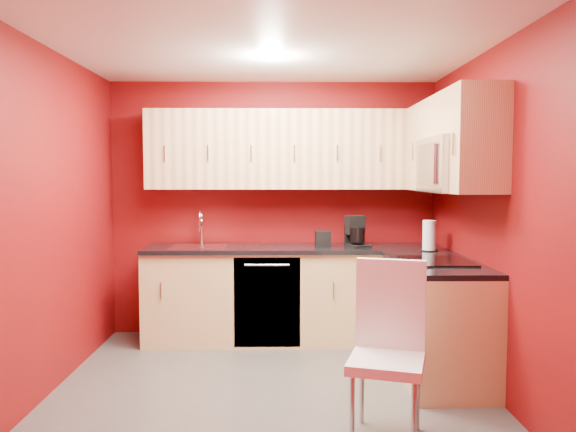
{
  "coord_description": "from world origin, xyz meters",
  "views": [
    {
      "loc": [
        0.07,
        -4.09,
        1.57
      ],
      "look_at": [
        0.13,
        0.55,
        1.24
      ],
      "focal_mm": 35.0,
      "sensor_mm": 36.0,
      "label": 1
    }
  ],
  "objects_px": {
    "microwave": "(453,165)",
    "sink": "(199,243)",
    "napkin_holder": "(323,239)",
    "paper_towel": "(429,236)",
    "coffee_maker": "(358,232)",
    "dining_chair": "(387,352)"
  },
  "relations": [
    {
      "from": "microwave",
      "to": "sink",
      "type": "distance_m",
      "value": 2.43
    },
    {
      "from": "napkin_holder",
      "to": "paper_towel",
      "type": "xyz_separation_m",
      "value": [
        0.92,
        -0.29,
        0.06
      ]
    },
    {
      "from": "coffee_maker",
      "to": "dining_chair",
      "type": "relative_size",
      "value": 0.28
    },
    {
      "from": "microwave",
      "to": "dining_chair",
      "type": "xyz_separation_m",
      "value": [
        -0.69,
        -1.04,
        -1.13
      ]
    },
    {
      "from": "paper_towel",
      "to": "dining_chair",
      "type": "distance_m",
      "value": 1.9
    },
    {
      "from": "sink",
      "to": "coffee_maker",
      "type": "xyz_separation_m",
      "value": [
        1.5,
        -0.09,
        0.11
      ]
    },
    {
      "from": "sink",
      "to": "paper_towel",
      "type": "xyz_separation_m",
      "value": [
        2.09,
        -0.35,
        0.1
      ]
    },
    {
      "from": "coffee_maker",
      "to": "napkin_holder",
      "type": "height_order",
      "value": "coffee_maker"
    },
    {
      "from": "sink",
      "to": "paper_towel",
      "type": "relative_size",
      "value": 1.92
    },
    {
      "from": "napkin_holder",
      "to": "paper_towel",
      "type": "height_order",
      "value": "paper_towel"
    },
    {
      "from": "microwave",
      "to": "paper_towel",
      "type": "distance_m",
      "value": 0.89
    },
    {
      "from": "microwave",
      "to": "napkin_holder",
      "type": "height_order",
      "value": "microwave"
    },
    {
      "from": "napkin_holder",
      "to": "paper_towel",
      "type": "bearing_deg",
      "value": -17.24
    },
    {
      "from": "paper_towel",
      "to": "coffee_maker",
      "type": "bearing_deg",
      "value": 156.37
    },
    {
      "from": "microwave",
      "to": "sink",
      "type": "height_order",
      "value": "microwave"
    },
    {
      "from": "sink",
      "to": "dining_chair",
      "type": "height_order",
      "value": "sink"
    },
    {
      "from": "coffee_maker",
      "to": "paper_towel",
      "type": "height_order",
      "value": "coffee_maker"
    },
    {
      "from": "microwave",
      "to": "dining_chair",
      "type": "bearing_deg",
      "value": -123.66
    },
    {
      "from": "sink",
      "to": "paper_towel",
      "type": "distance_m",
      "value": 2.13
    },
    {
      "from": "coffee_maker",
      "to": "paper_towel",
      "type": "bearing_deg",
      "value": -45.75
    },
    {
      "from": "napkin_holder",
      "to": "dining_chair",
      "type": "distance_m",
      "value": 2.04
    },
    {
      "from": "microwave",
      "to": "coffee_maker",
      "type": "distance_m",
      "value": 1.25
    }
  ]
}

